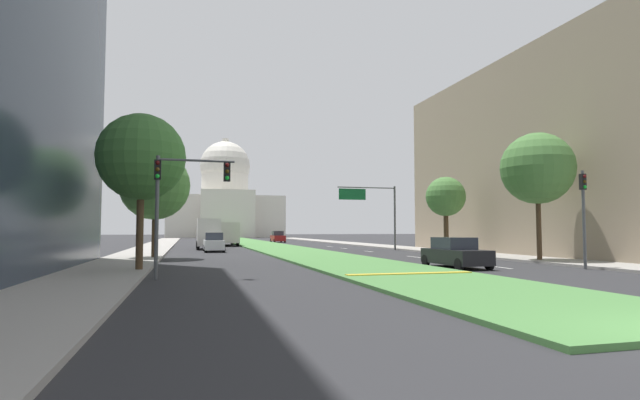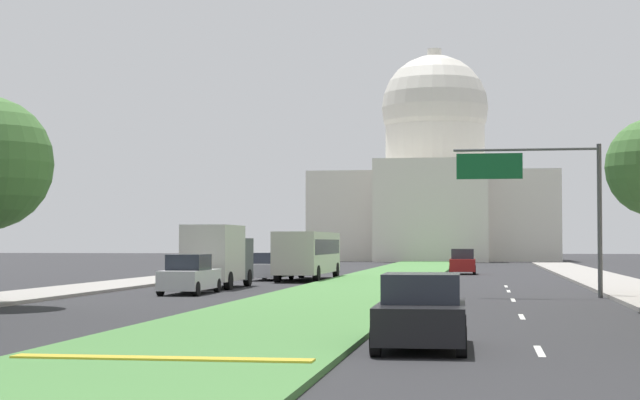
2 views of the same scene
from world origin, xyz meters
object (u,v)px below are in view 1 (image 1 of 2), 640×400
(traffic_light_near_right, at_px, (584,206))
(street_tree_left_mid, at_px, (155,185))
(sedan_lead_stopped, at_px, (455,253))
(sedan_far_horizon, at_px, (278,237))
(traffic_light_near_left, at_px, (178,189))
(city_bus, at_px, (226,232))
(street_tree_right_near, at_px, (537,169))
(sedan_midblock, at_px, (214,243))
(capitol_building, at_px, (225,202))
(street_tree_right_mid, at_px, (446,197))
(street_tree_left_near, at_px, (141,157))
(overhead_guide_sign, at_px, (373,204))
(sedan_distant, at_px, (209,240))
(box_truck_delivery, at_px, (208,233))

(traffic_light_near_right, bearing_deg, street_tree_left_mid, 146.08)
(sedan_lead_stopped, relative_size, sedan_far_horizon, 1.07)
(traffic_light_near_left, bearing_deg, city_bus, 83.22)
(street_tree_right_near, relative_size, sedan_midblock, 1.79)
(capitol_building, xyz_separation_m, street_tree_right_near, (12.37, -108.67, -3.66))
(traffic_light_near_right, distance_m, street_tree_right_mid, 16.52)
(street_tree_left_near, relative_size, sedan_far_horizon, 1.88)
(overhead_guide_sign, bearing_deg, traffic_light_near_right, -85.09)
(capitol_building, xyz_separation_m, traffic_light_near_left, (-9.85, -113.94, -5.88))
(traffic_light_near_left, bearing_deg, traffic_light_near_right, -0.79)
(overhead_guide_sign, height_order, street_tree_right_near, street_tree_right_near)
(street_tree_left_mid, bearing_deg, traffic_light_near_left, -82.64)
(sedan_distant, height_order, box_truck_delivery, box_truck_delivery)
(capitol_building, bearing_deg, sedan_midblock, -94.60)
(sedan_midblock, bearing_deg, city_bus, 82.33)
(street_tree_left_near, bearing_deg, sedan_midblock, 77.98)
(capitol_building, distance_m, overhead_guide_sign, 89.76)
(sedan_lead_stopped, height_order, sedan_distant, sedan_distant)
(street_tree_left_mid, height_order, box_truck_delivery, street_tree_left_mid)
(street_tree_left_near, relative_size, street_tree_right_mid, 1.18)
(sedan_lead_stopped, height_order, sedan_far_horizon, sedan_far_horizon)
(traffic_light_near_left, height_order, city_bus, traffic_light_near_left)
(overhead_guide_sign, distance_m, box_truck_delivery, 17.65)
(capitol_building, height_order, city_bus, capitol_building)
(capitol_building, xyz_separation_m, street_tree_left_mid, (-11.77, -99.12, -4.48))
(street_tree_right_near, relative_size, city_bus, 0.76)
(traffic_light_near_left, height_order, box_truck_delivery, traffic_light_near_left)
(street_tree_right_mid, bearing_deg, sedan_far_horizon, 100.13)
(traffic_light_near_right, bearing_deg, capitol_building, 95.35)
(sedan_midblock, relative_size, box_truck_delivery, 0.73)
(street_tree_left_mid, height_order, sedan_far_horizon, street_tree_left_mid)
(capitol_building, distance_m, street_tree_right_near, 109.44)
(traffic_light_near_right, height_order, sedan_lead_stopped, traffic_light_near_right)
(sedan_midblock, xyz_separation_m, box_truck_delivery, (-0.29, 6.23, 0.84))
(overhead_guide_sign, xyz_separation_m, street_tree_left_mid, (-20.32, -9.90, 0.53))
(sedan_lead_stopped, distance_m, sedan_distant, 42.14)
(overhead_guide_sign, relative_size, street_tree_right_mid, 0.99)
(traffic_light_near_right, height_order, overhead_guide_sign, overhead_guide_sign)
(sedan_midblock, bearing_deg, traffic_light_near_left, -96.15)
(traffic_light_near_right, bearing_deg, city_bus, 109.34)
(capitol_building, relative_size, city_bus, 2.76)
(sedan_far_horizon, relative_size, city_bus, 0.38)
(traffic_light_near_left, bearing_deg, box_truck_delivery, 85.58)
(city_bus, bearing_deg, sedan_distant, -165.29)
(street_tree_right_near, xyz_separation_m, street_tree_left_mid, (-24.14, 9.56, -0.82))
(traffic_light_near_right, bearing_deg, traffic_light_near_left, 179.21)
(traffic_light_near_right, relative_size, overhead_guide_sign, 0.80)
(street_tree_left_near, bearing_deg, street_tree_right_near, 3.34)
(street_tree_right_mid, xyz_separation_m, sedan_lead_stopped, (-7.17, -13.69, -4.08))
(overhead_guide_sign, height_order, street_tree_left_near, street_tree_left_near)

